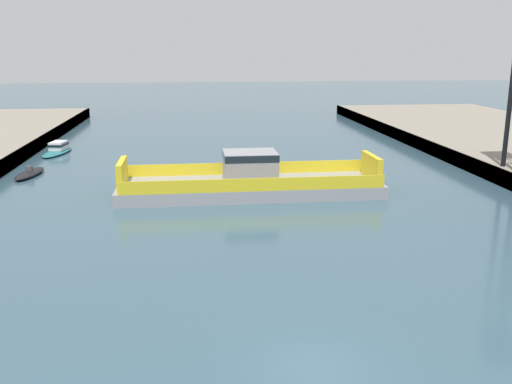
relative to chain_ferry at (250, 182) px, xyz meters
name	(u,v)px	position (x,y,z in m)	size (l,w,h in m)	color
ground_plane	(315,369)	(-0.27, -28.44, -1.14)	(400.00, 400.00, 0.00)	#385666
chain_ferry	(250,182)	(0.00, 0.00, 0.00)	(23.17, 7.00, 3.84)	#939399
moored_boat_near_left	(58,149)	(-21.57, 22.80, -0.61)	(3.39, 7.90, 1.39)	#237075
moored_boat_mid_left	(30,173)	(-21.52, 9.80, -0.86)	(2.55, 6.15, 1.04)	black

